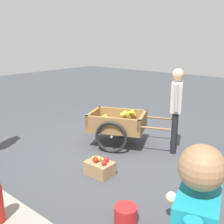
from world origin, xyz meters
The scene contains 6 objects.
ground_plane centered at (0.00, 0.00, 0.00)m, with size 24.00×24.00×0.00m, color #3D3F44.
fruit_cart centered at (0.02, -0.32, 0.44)m, with size 1.81×1.34×0.74m.
vendor_person centered at (-1.04, -0.76, 0.97)m, with size 0.32×0.52×1.62m.
dog centered at (-2.20, 1.26, 0.27)m, with size 0.65×0.31×0.40m.
plastic_bucket centered at (-1.58, 1.56, 0.11)m, with size 0.28×0.28×0.22m, color #B21E1E.
apple_crate centered at (-0.54, 0.87, 0.13)m, with size 0.44×0.32×0.31m.
Camera 1 is at (-3.19, 3.77, 2.14)m, focal length 42.73 mm.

